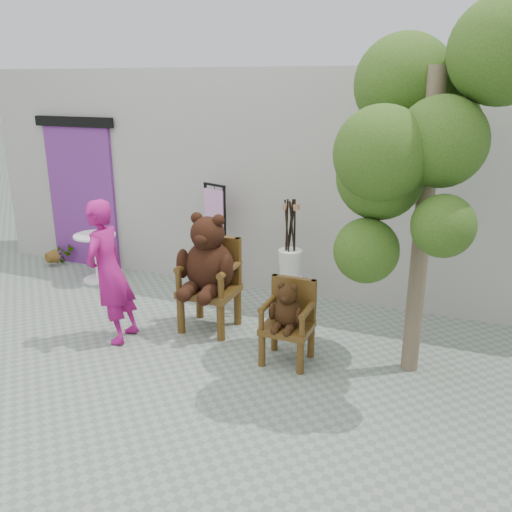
{
  "coord_description": "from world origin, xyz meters",
  "views": [
    {
      "loc": [
        2.64,
        -4.1,
        2.83
      ],
      "look_at": [
        0.46,
        1.27,
        0.95
      ],
      "focal_mm": 38.0,
      "sensor_mm": 36.0,
      "label": 1
    }
  ],
  "objects_px": {
    "person": "(109,272)",
    "stool_bucket": "(290,263)",
    "tree": "(428,123)",
    "chair_small": "(288,314)",
    "display_stand": "(216,250)",
    "chair_big": "(209,266)",
    "cafe_table": "(96,252)"
  },
  "relations": [
    {
      "from": "person",
      "to": "stool_bucket",
      "type": "relative_size",
      "value": 1.11
    },
    {
      "from": "stool_bucket",
      "to": "tree",
      "type": "relative_size",
      "value": 0.42
    },
    {
      "from": "chair_small",
      "to": "stool_bucket",
      "type": "xyz_separation_m",
      "value": [
        -0.41,
        1.24,
        0.11
      ]
    },
    {
      "from": "stool_bucket",
      "to": "display_stand",
      "type": "bearing_deg",
      "value": 165.47
    },
    {
      "from": "chair_big",
      "to": "display_stand",
      "type": "distance_m",
      "value": 1.27
    },
    {
      "from": "cafe_table",
      "to": "tree",
      "type": "xyz_separation_m",
      "value": [
        4.57,
        -0.9,
        2.03
      ]
    },
    {
      "from": "chair_small",
      "to": "cafe_table",
      "type": "xyz_separation_m",
      "value": [
        -3.39,
        1.23,
        -0.09
      ]
    },
    {
      "from": "stool_bucket",
      "to": "cafe_table",
      "type": "bearing_deg",
      "value": -179.68
    },
    {
      "from": "person",
      "to": "stool_bucket",
      "type": "xyz_separation_m",
      "value": [
        1.61,
        1.51,
        -0.16
      ]
    },
    {
      "from": "person",
      "to": "stool_bucket",
      "type": "distance_m",
      "value": 2.21
    },
    {
      "from": "chair_small",
      "to": "person",
      "type": "distance_m",
      "value": 2.05
    },
    {
      "from": "display_stand",
      "to": "stool_bucket",
      "type": "xyz_separation_m",
      "value": [
        1.19,
        -0.31,
        0.06
      ]
    },
    {
      "from": "chair_big",
      "to": "stool_bucket",
      "type": "xyz_separation_m",
      "value": [
        0.71,
        0.85,
        -0.15
      ]
    },
    {
      "from": "chair_big",
      "to": "cafe_table",
      "type": "bearing_deg",
      "value": 159.92
    },
    {
      "from": "stool_bucket",
      "to": "tree",
      "type": "distance_m",
      "value": 2.59
    },
    {
      "from": "stool_bucket",
      "to": "tree",
      "type": "height_order",
      "value": "tree"
    },
    {
      "from": "cafe_table",
      "to": "chair_big",
      "type": "bearing_deg",
      "value": -20.08
    },
    {
      "from": "cafe_table",
      "to": "person",
      "type": "bearing_deg",
      "value": -47.3
    },
    {
      "from": "cafe_table",
      "to": "display_stand",
      "type": "xyz_separation_m",
      "value": [
        1.79,
        0.33,
        0.14
      ]
    },
    {
      "from": "chair_big",
      "to": "chair_small",
      "type": "bearing_deg",
      "value": -19.39
    },
    {
      "from": "display_stand",
      "to": "tree",
      "type": "height_order",
      "value": "tree"
    },
    {
      "from": "chair_small",
      "to": "display_stand",
      "type": "xyz_separation_m",
      "value": [
        -1.6,
        1.55,
        0.06
      ]
    },
    {
      "from": "person",
      "to": "chair_big",
      "type": "bearing_deg",
      "value": 120.46
    },
    {
      "from": "chair_big",
      "to": "stool_bucket",
      "type": "relative_size",
      "value": 0.97
    },
    {
      "from": "person",
      "to": "tree",
      "type": "distance_m",
      "value": 3.65
    },
    {
      "from": "chair_big",
      "to": "person",
      "type": "bearing_deg",
      "value": -143.75
    },
    {
      "from": "display_stand",
      "to": "chair_big",
      "type": "bearing_deg",
      "value": -47.84
    },
    {
      "from": "display_stand",
      "to": "stool_bucket",
      "type": "bearing_deg",
      "value": 4.89
    },
    {
      "from": "person",
      "to": "cafe_table",
      "type": "xyz_separation_m",
      "value": [
        -1.38,
        1.49,
        -0.37
      ]
    },
    {
      "from": "chair_big",
      "to": "display_stand",
      "type": "bearing_deg",
      "value": 112.73
    },
    {
      "from": "chair_big",
      "to": "tree",
      "type": "xyz_separation_m",
      "value": [
        2.29,
        -0.07,
        1.68
      ]
    },
    {
      "from": "chair_big",
      "to": "stool_bucket",
      "type": "bearing_deg",
      "value": 50.27
    }
  ]
}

